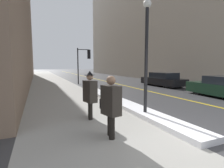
# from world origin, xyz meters

# --- Properties ---
(ground_plane) EXTENTS (160.00, 160.00, 0.00)m
(ground_plane) POSITION_xyz_m (0.00, 0.00, 0.00)
(ground_plane) COLOR #38383A
(sidewalk_slab) EXTENTS (4.00, 80.00, 0.01)m
(sidewalk_slab) POSITION_xyz_m (-2.00, 15.00, 0.01)
(sidewalk_slab) COLOR #9E9B93
(sidewalk_slab) RESTS_ON ground
(road_centre_stripe) EXTENTS (0.16, 80.00, 0.00)m
(road_centre_stripe) POSITION_xyz_m (4.00, 15.00, 0.00)
(road_centre_stripe) COLOR gold
(road_centre_stripe) RESTS_ON ground
(snow_bank_curb) EXTENTS (0.81, 9.48, 0.17)m
(snow_bank_curb) POSITION_xyz_m (0.24, 4.32, 0.09)
(snow_bank_curb) COLOR white
(snow_bank_curb) RESTS_ON ground
(lamp_post) EXTENTS (0.28, 0.28, 4.12)m
(lamp_post) POSITION_xyz_m (0.15, 2.22, 2.52)
(lamp_post) COLOR black
(lamp_post) RESTS_ON ground
(traffic_light_near) EXTENTS (1.31, 0.35, 3.57)m
(traffic_light_near) POSITION_xyz_m (1.06, 14.22, 2.58)
(traffic_light_near) COLOR black
(traffic_light_near) RESTS_ON ground
(pedestrian_with_shoulder_bag) EXTENTS (0.42, 0.76, 1.61)m
(pedestrian_with_shoulder_bag) POSITION_xyz_m (-1.73, 1.01, 0.89)
(pedestrian_with_shoulder_bag) COLOR black
(pedestrian_with_shoulder_bag) RESTS_ON ground
(pedestrian_in_fedora) EXTENTS (0.41, 0.57, 1.68)m
(pedestrian_in_fedora) POSITION_xyz_m (-1.77, 2.76, 0.92)
(pedestrian_in_fedora) COLOR black
(pedestrian_in_fedora) RESTS_ON ground
(parked_car_black) EXTENTS (1.96, 4.30, 1.23)m
(parked_car_black) POSITION_xyz_m (6.97, 9.49, 0.58)
(parked_car_black) COLOR black
(parked_car_black) RESTS_ON ground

